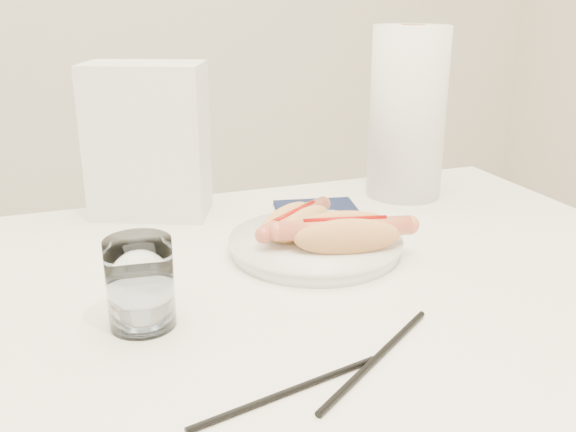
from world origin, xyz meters
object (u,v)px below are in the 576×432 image
object	(u,v)px
table	(273,320)
paper_towel_roll	(407,113)
plate	(315,246)
water_glass	(140,283)
hotdog_right	(345,233)
hotdog_left	(295,223)
napkin_box	(148,141)

from	to	relation	value
table	paper_towel_roll	size ratio (longest dim) A/B	3.90
plate	water_glass	world-z (taller)	water_glass
plate	water_glass	xyz separation A→B (m)	(-0.27, -0.13, 0.04)
hotdog_right	water_glass	bearing A→B (deg)	-151.71
paper_towel_roll	water_glass	bearing A→B (deg)	-147.77
table	hotdog_left	distance (m)	0.15
table	napkin_box	xyz separation A→B (m)	(-0.11, 0.33, 0.19)
table	paper_towel_roll	world-z (taller)	paper_towel_roll
table	hotdog_right	size ratio (longest dim) A/B	6.35
hotdog_right	paper_towel_roll	xyz separation A→B (m)	(0.24, 0.25, 0.11)
hotdog_right	napkin_box	distance (m)	0.39
table	hotdog_right	bearing A→B (deg)	10.15
plate	table	bearing A→B (deg)	-142.81
water_glass	plate	bearing A→B (deg)	25.92
table	hotdog_left	size ratio (longest dim) A/B	8.28
hotdog_right	water_glass	distance (m)	0.31
plate	hotdog_left	bearing A→B (deg)	131.43
hotdog_right	water_glass	size ratio (longest dim) A/B	1.79
hotdog_left	hotdog_right	bearing A→B (deg)	-94.22
hotdog_left	plate	bearing A→B (deg)	-85.10
plate	water_glass	bearing A→B (deg)	-154.08
water_glass	table	bearing A→B (deg)	19.21
water_glass	paper_towel_roll	size ratio (longest dim) A/B	0.34
hotdog_right	hotdog_left	bearing A→B (deg)	134.83
napkin_box	paper_towel_roll	size ratio (longest dim) A/B	0.83
water_glass	napkin_box	distance (m)	0.40
table	water_glass	xyz separation A→B (m)	(-0.18, -0.06, 0.11)
water_glass	paper_towel_roll	distance (m)	0.64
napkin_box	hotdog_right	bearing A→B (deg)	-31.17
plate	water_glass	distance (m)	0.30
hotdog_left	paper_towel_roll	world-z (taller)	paper_towel_roll
hotdog_right	table	bearing A→B (deg)	-157.33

